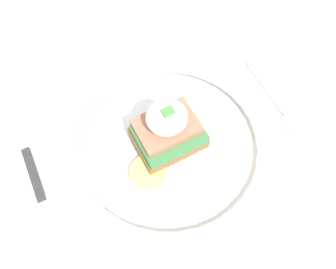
# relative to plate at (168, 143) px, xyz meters

# --- Properties ---
(ground_plane) EXTENTS (6.00, 6.00, 0.00)m
(ground_plane) POSITION_rel_plate_xyz_m (-0.00, -0.01, -0.76)
(ground_plane) COLOR #9E9993
(dining_table) EXTENTS (1.10, 0.88, 0.75)m
(dining_table) POSITION_rel_plate_xyz_m (-0.00, -0.01, -0.11)
(dining_table) COLOR beige
(dining_table) RESTS_ON ground_plane
(plate) EXTENTS (0.29, 0.29, 0.02)m
(plate) POSITION_rel_plate_xyz_m (0.00, 0.00, 0.00)
(plate) COLOR white
(plate) RESTS_ON dining_table
(sandwich) EXTENTS (0.12, 0.10, 0.08)m
(sandwich) POSITION_rel_plate_xyz_m (-0.00, -0.00, 0.04)
(sandwich) COLOR brown
(sandwich) RESTS_ON plate
(fork) EXTENTS (0.03, 0.16, 0.00)m
(fork) POSITION_rel_plate_xyz_m (-0.19, 0.01, -0.01)
(fork) COLOR silver
(fork) RESTS_ON dining_table
(knife) EXTENTS (0.02, 0.19, 0.01)m
(knife) POSITION_rel_plate_xyz_m (0.20, -0.01, -0.01)
(knife) COLOR #2D2D2D
(knife) RESTS_ON dining_table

